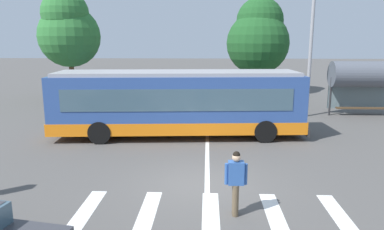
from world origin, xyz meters
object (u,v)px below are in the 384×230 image
(city_transit_bus, at_px, (178,103))
(parked_car_white, at_px, (186,95))
(parked_car_charcoal, at_px, (224,95))
(parked_car_blue, at_px, (105,95))
(background_tree_right, at_px, (258,37))
(parked_car_teal, at_px, (266,96))
(bus_stop_shelter, at_px, (366,75))
(parked_car_red, at_px, (144,96))
(pedestrian_crossing_street, at_px, (236,180))
(twin_arm_street_lamp, at_px, (313,10))
(background_tree_left, at_px, (68,30))

(city_transit_bus, bearing_deg, parked_car_white, 90.67)
(city_transit_bus, xyz_separation_m, parked_car_charcoal, (2.53, 7.92, -0.82))
(parked_car_blue, relative_size, background_tree_right, 0.57)
(parked_car_teal, height_order, bus_stop_shelter, bus_stop_shelter)
(parked_car_red, relative_size, parked_car_white, 1.01)
(bus_stop_shelter, bearing_deg, parked_car_charcoal, 161.92)
(parked_car_white, bearing_deg, background_tree_right, 47.67)
(parked_car_teal, bearing_deg, parked_car_charcoal, 179.23)
(city_transit_bus, height_order, parked_car_red, city_transit_bus)
(pedestrian_crossing_street, distance_m, parked_car_charcoal, 15.68)
(parked_car_white, relative_size, background_tree_right, 0.57)
(pedestrian_crossing_street, height_order, bus_stop_shelter, bus_stop_shelter)
(twin_arm_street_lamp, distance_m, background_tree_left, 17.03)
(city_transit_bus, relative_size, pedestrian_crossing_street, 6.84)
(background_tree_left, bearing_deg, parked_car_red, -23.55)
(parked_car_white, distance_m, background_tree_right, 9.26)
(pedestrian_crossing_street, distance_m, parked_car_blue, 17.20)
(parked_car_red, distance_m, bus_stop_shelter, 14.01)
(city_transit_bus, relative_size, bus_stop_shelter, 2.84)
(bus_stop_shelter, relative_size, twin_arm_street_lamp, 0.41)
(parked_car_charcoal, relative_size, twin_arm_street_lamp, 0.45)
(parked_car_blue, xyz_separation_m, twin_arm_street_lamp, (12.95, -2.72, 5.35))
(city_transit_bus, relative_size, background_tree_right, 1.48)
(parked_car_blue, distance_m, parked_car_charcoal, 8.19)
(city_transit_bus, xyz_separation_m, background_tree_right, (5.54, 14.13, 3.15))
(parked_car_white, bearing_deg, parked_car_charcoal, -0.48)
(background_tree_left, bearing_deg, parked_car_white, -14.16)
(parked_car_white, xyz_separation_m, bus_stop_shelter, (10.85, -2.71, 1.65))
(parked_car_white, bearing_deg, pedestrian_crossing_street, -82.06)
(city_transit_bus, bearing_deg, background_tree_right, 68.59)
(parked_car_charcoal, bearing_deg, parked_car_white, 179.52)
(background_tree_left, bearing_deg, parked_car_blue, -38.47)
(parked_car_charcoal, bearing_deg, background_tree_left, 168.90)
(parked_car_red, height_order, twin_arm_street_lamp, twin_arm_street_lamp)
(parked_car_teal, height_order, background_tree_left, background_tree_left)
(bus_stop_shelter, height_order, background_tree_right, background_tree_right)
(city_transit_bus, height_order, pedestrian_crossing_street, city_transit_bus)
(parked_car_blue, bearing_deg, parked_car_charcoal, 2.21)
(parked_car_red, bearing_deg, city_transit_bus, -68.67)
(pedestrian_crossing_street, bearing_deg, parked_car_teal, 78.35)
(parked_car_blue, height_order, parked_car_teal, same)
(city_transit_bus, relative_size, parked_car_white, 2.61)
(pedestrian_crossing_street, xyz_separation_m, parked_car_white, (-2.19, 15.69, -0.20))
(pedestrian_crossing_street, relative_size, twin_arm_street_lamp, 0.17)
(pedestrian_crossing_street, bearing_deg, bus_stop_shelter, 56.30)
(bus_stop_shelter, xyz_separation_m, twin_arm_street_lamp, (-3.46, -0.35, 3.70))
(parked_car_blue, height_order, background_tree_right, background_tree_right)
(parked_car_red, bearing_deg, background_tree_left, 156.45)
(parked_car_red, relative_size, background_tree_left, 0.57)
(parked_car_teal, xyz_separation_m, background_tree_right, (0.22, 6.24, 3.97))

